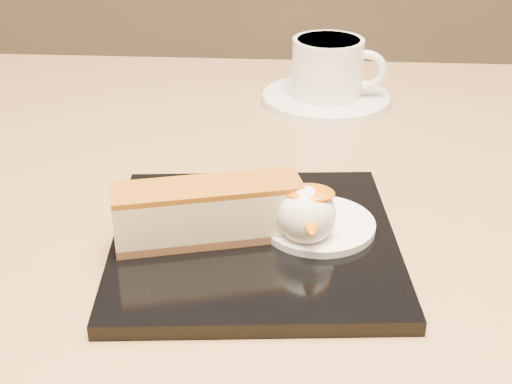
# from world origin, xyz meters

# --- Properties ---
(table) EXTENTS (0.80, 0.80, 0.72)m
(table) POSITION_xyz_m (0.00, 0.00, 0.56)
(table) COLOR black
(table) RESTS_ON ground
(dessert_plate) EXTENTS (0.24, 0.24, 0.01)m
(dessert_plate) POSITION_xyz_m (0.02, -0.09, 0.73)
(dessert_plate) COLOR black
(dessert_plate) RESTS_ON table
(cheesecake) EXTENTS (0.15, 0.07, 0.05)m
(cheesecake) POSITION_xyz_m (-0.02, -0.09, 0.76)
(cheesecake) COLOR brown
(cheesecake) RESTS_ON dessert_plate
(cream_smear) EXTENTS (0.09, 0.09, 0.01)m
(cream_smear) POSITION_xyz_m (0.07, -0.07, 0.73)
(cream_smear) COLOR white
(cream_smear) RESTS_ON dessert_plate
(ice_cream_scoop) EXTENTS (0.05, 0.05, 0.05)m
(ice_cream_scoop) POSITION_xyz_m (0.06, -0.09, 0.76)
(ice_cream_scoop) COLOR white
(ice_cream_scoop) RESTS_ON cream_smear
(mango_sauce) EXTENTS (0.04, 0.03, 0.01)m
(mango_sauce) POSITION_xyz_m (0.06, -0.09, 0.77)
(mango_sauce) COLOR #D56106
(mango_sauce) RESTS_ON ice_cream_scoop
(mint_sprig) EXTENTS (0.04, 0.03, 0.00)m
(mint_sprig) POSITION_xyz_m (0.04, -0.05, 0.74)
(mint_sprig) COLOR green
(mint_sprig) RESTS_ON cream_smear
(saucer) EXTENTS (0.15, 0.15, 0.01)m
(saucer) POSITION_xyz_m (0.08, 0.24, 0.72)
(saucer) COLOR white
(saucer) RESTS_ON table
(coffee_cup) EXTENTS (0.11, 0.08, 0.07)m
(coffee_cup) POSITION_xyz_m (0.08, 0.24, 0.76)
(coffee_cup) COLOR white
(coffee_cup) RESTS_ON saucer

